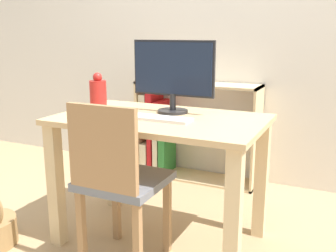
{
  "coord_description": "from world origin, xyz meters",
  "views": [
    {
      "loc": [
        0.93,
        -1.87,
        1.18
      ],
      "look_at": [
        0.0,
        0.1,
        0.66
      ],
      "focal_mm": 42.0,
      "sensor_mm": 36.0,
      "label": 1
    }
  ],
  "objects_px": {
    "keyboard": "(156,118)",
    "bookshelf": "(175,133)",
    "vase": "(98,94)",
    "chair": "(118,178)",
    "monitor": "(173,72)"
  },
  "relations": [
    {
      "from": "keyboard",
      "to": "chair",
      "type": "distance_m",
      "value": 0.38
    },
    {
      "from": "monitor",
      "to": "chair",
      "type": "bearing_deg",
      "value": -100.05
    },
    {
      "from": "monitor",
      "to": "keyboard",
      "type": "bearing_deg",
      "value": -90.38
    },
    {
      "from": "keyboard",
      "to": "vase",
      "type": "bearing_deg",
      "value": 169.98
    },
    {
      "from": "chair",
      "to": "bookshelf",
      "type": "xyz_separation_m",
      "value": [
        -0.3,
        1.34,
        -0.12
      ]
    },
    {
      "from": "keyboard",
      "to": "vase",
      "type": "relative_size",
      "value": 1.72
    },
    {
      "from": "monitor",
      "to": "bookshelf",
      "type": "height_order",
      "value": "monitor"
    },
    {
      "from": "keyboard",
      "to": "bookshelf",
      "type": "height_order",
      "value": "bookshelf"
    },
    {
      "from": "monitor",
      "to": "bookshelf",
      "type": "relative_size",
      "value": 0.49
    },
    {
      "from": "vase",
      "to": "bookshelf",
      "type": "distance_m",
      "value": 1.11
    },
    {
      "from": "monitor",
      "to": "bookshelf",
      "type": "distance_m",
      "value": 1.12
    },
    {
      "from": "monitor",
      "to": "chair",
      "type": "xyz_separation_m",
      "value": [
        -0.08,
        -0.47,
        -0.49
      ]
    },
    {
      "from": "monitor",
      "to": "vase",
      "type": "height_order",
      "value": "monitor"
    },
    {
      "from": "vase",
      "to": "chair",
      "type": "height_order",
      "value": "vase"
    },
    {
      "from": "keyboard",
      "to": "bookshelf",
      "type": "xyz_separation_m",
      "value": [
        -0.38,
        1.08,
        -0.38
      ]
    }
  ]
}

